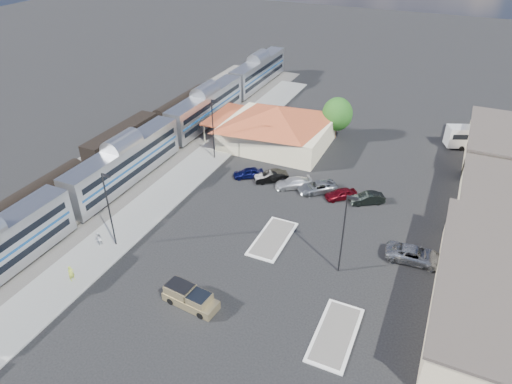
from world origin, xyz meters
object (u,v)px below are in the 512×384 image
at_px(suv, 414,255).
at_px(coach_bus, 483,136).
at_px(station_depot, 277,126).
at_px(pickup_truck, 191,298).

distance_m(suv, coach_bus, 31.50).
height_order(station_depot, pickup_truck, station_depot).
bearing_deg(suv, coach_bus, -13.98).
bearing_deg(pickup_truck, suv, -43.99).
relative_size(pickup_truck, coach_bus, 0.51).
xyz_separation_m(pickup_truck, coach_bus, (23.07, 45.82, 1.10)).
distance_m(station_depot, coach_bus, 30.89).
xyz_separation_m(station_depot, suv, (23.20, -19.32, -2.33)).
distance_m(pickup_truck, coach_bus, 51.31).
bearing_deg(station_depot, coach_bus, 22.27).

